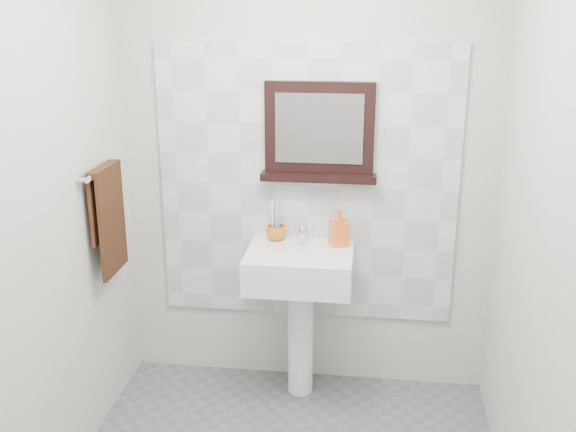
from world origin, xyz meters
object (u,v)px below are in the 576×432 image
Objects in this scene: hand_towel at (108,211)px; pedestal_sink at (300,283)px; framed_mirror at (319,134)px; toothbrush_cup at (276,233)px; soap_dispenser at (339,228)px.

pedestal_sink is at bearing 13.48° from hand_towel.
pedestal_sink is 0.79m from framed_mirror.
pedestal_sink is at bearing -44.06° from toothbrush_cup.
framed_mirror is 1.10× the size of hand_towel.
soap_dispenser is 1.18m from hand_towel.
hand_towel is at bearing -157.91° from framed_mirror.
soap_dispenser is at bearing -34.92° from framed_mirror.
toothbrush_cup is 0.89m from hand_towel.
soap_dispenser is (0.34, -0.04, 0.06)m from toothbrush_cup.
framed_mirror is at bearing 122.93° from soap_dispenser.
framed_mirror is (-0.12, 0.08, 0.48)m from soap_dispenser.
hand_towel reaches higher than toothbrush_cup.
framed_mirror is (0.08, 0.19, 0.76)m from pedestal_sink.
hand_towel is (-1.13, -0.33, 0.15)m from soap_dispenser.
pedestal_sink is 1.75× the size of hand_towel.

